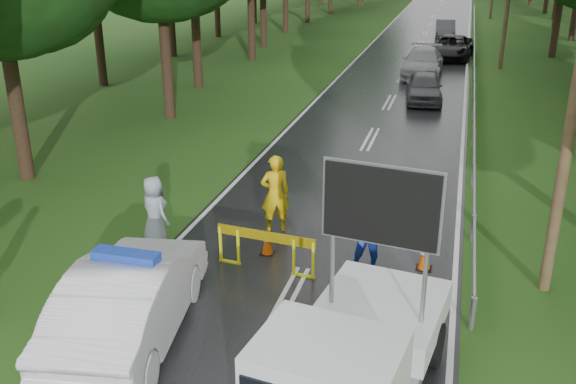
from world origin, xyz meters
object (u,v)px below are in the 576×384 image
(police_sedan, at_px, (130,300))
(work_truck, at_px, (352,360))
(civilian, at_px, (370,235))
(queue_car_third, at_px, (452,47))
(queue_car_fourth, at_px, (445,29))
(barrier, at_px, (266,241))
(officer, at_px, (275,194))
(queue_car_first, at_px, (424,87))
(queue_car_second, at_px, (423,63))

(police_sedan, distance_m, work_truck, 4.40)
(police_sedan, relative_size, civilian, 2.59)
(civilian, relative_size, queue_car_third, 0.40)
(queue_car_fourth, bearing_deg, civilian, -93.67)
(civilian, bearing_deg, barrier, -174.11)
(work_truck, distance_m, officer, 6.97)
(queue_car_first, bearing_deg, officer, -105.53)
(barrier, height_order, civilian, civilian)
(barrier, relative_size, queue_car_fourth, 0.58)
(work_truck, bearing_deg, barrier, 130.88)
(barrier, bearing_deg, officer, 106.51)
(queue_car_first, height_order, queue_car_fourth, queue_car_first)
(work_truck, bearing_deg, police_sedan, 175.37)
(barrier, distance_m, queue_car_second, 23.49)
(work_truck, distance_m, barrier, 4.96)
(queue_car_second, bearing_deg, officer, -95.43)
(civilian, bearing_deg, queue_car_third, 85.60)
(barrier, distance_m, queue_car_first, 17.57)
(barrier, bearing_deg, civilian, 14.77)
(work_truck, xyz_separation_m, barrier, (-2.66, 4.17, -0.28))
(police_sedan, bearing_deg, queue_car_fourth, -104.64)
(queue_car_third, height_order, queue_car_fourth, queue_car_third)
(officer, bearing_deg, civilian, 120.08)
(queue_car_second, bearing_deg, work_truck, -87.82)
(queue_car_first, bearing_deg, civilian, -95.67)
(barrier, distance_m, queue_car_fourth, 38.77)
(barrier, height_order, officer, officer)
(police_sedan, bearing_deg, civilian, -147.06)
(work_truck, height_order, queue_car_fourth, work_truck)
(queue_car_fourth, bearing_deg, officer, -97.84)
(work_truck, distance_m, queue_car_fourth, 42.87)
(civilian, height_order, queue_car_second, civilian)
(officer, height_order, queue_car_third, officer)
(work_truck, height_order, civilian, work_truck)
(police_sedan, relative_size, queue_car_fourth, 1.30)
(queue_car_second, bearing_deg, civilian, -88.40)
(barrier, height_order, queue_car_first, queue_car_first)
(work_truck, distance_m, queue_car_third, 33.60)
(police_sedan, xyz_separation_m, queue_car_first, (3.89, 20.61, -0.16))
(barrier, height_order, queue_car_second, queue_car_second)
(work_truck, relative_size, civilian, 2.45)
(barrier, relative_size, civilian, 1.16)
(barrier, bearing_deg, queue_car_second, 91.84)
(queue_car_fourth, bearing_deg, queue_car_second, -95.79)
(work_truck, relative_size, officer, 2.42)
(officer, bearing_deg, queue_car_fourth, -120.82)
(work_truck, bearing_deg, queue_car_first, 99.39)
(queue_car_first, bearing_deg, work_truck, -94.67)
(queue_car_second, bearing_deg, police_sedan, -96.92)
(officer, xyz_separation_m, civilian, (2.66, -1.76, -0.01))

